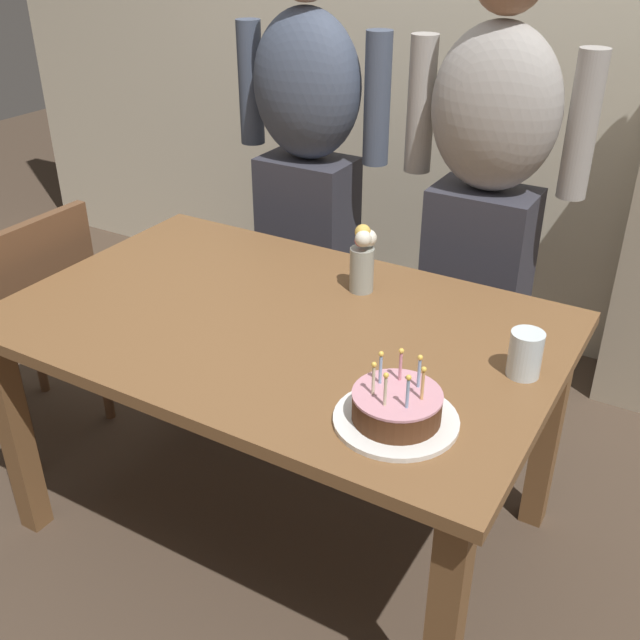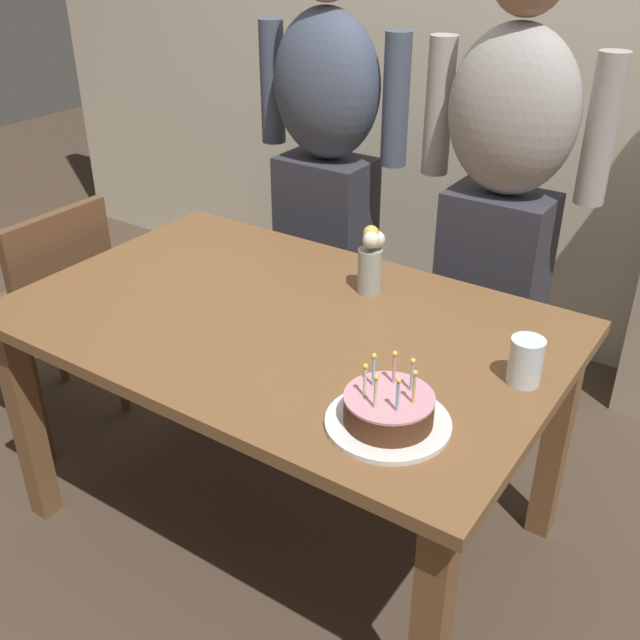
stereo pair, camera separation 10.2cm
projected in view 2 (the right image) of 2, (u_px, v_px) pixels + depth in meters
The scene contains 9 objects.
ground_plane at pixel (290, 518), 2.40m from camera, with size 10.00×10.00×0.00m, color #47382B.
back_wall at pixel (518, 31), 2.88m from camera, with size 5.20×0.10×2.60m, color beige.
dining_table at pixel (285, 348), 2.08m from camera, with size 1.50×0.96×0.74m.
birthday_cake at pixel (388, 412), 1.60m from camera, with size 0.28×0.28×0.16m.
water_glass_near at pixel (526, 361), 1.73m from camera, with size 0.08×0.08×0.12m, color silver.
flower_vase at pixel (371, 259), 2.12m from camera, with size 0.07×0.08×0.21m.
person_man_bearded at pixel (326, 170), 2.74m from camera, with size 0.61×0.27×1.66m.
person_woman_cardigan at pixel (501, 207), 2.41m from camera, with size 0.61×0.27×1.66m.
dining_chair at pixel (51, 304), 2.58m from camera, with size 0.42×0.42×0.87m.
Camera 2 is at (1.08, -1.42, 1.73)m, focal length 41.77 mm.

